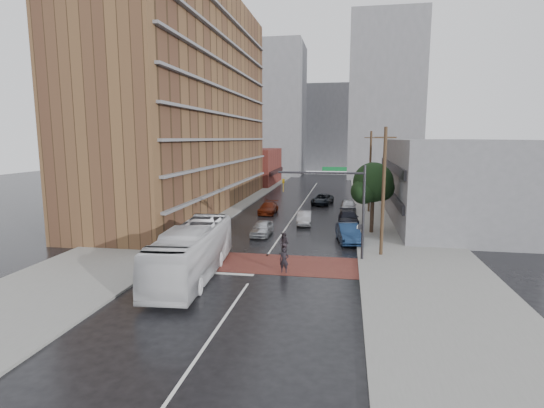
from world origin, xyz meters
The scene contains 24 objects.
ground centered at (0.00, 0.00, 0.00)m, with size 160.00×160.00×0.00m, color black.
crosswalk centered at (0.00, 0.50, 0.01)m, with size 14.00×5.00×0.02m, color brown.
sidewalk_west centered at (-11.50, 25.00, 0.07)m, with size 9.00×90.00×0.15m, color gray.
sidewalk_east centered at (11.50, 25.00, 0.07)m, with size 9.00×90.00×0.15m, color gray.
apartment_block centered at (-14.00, 24.00, 14.00)m, with size 10.00×44.00×28.00m, color brown.
storefront_west centered at (-12.00, 54.00, 3.50)m, with size 8.00×16.00×7.00m, color maroon.
building_east centered at (16.50, 20.00, 4.50)m, with size 11.00×26.00×9.00m, color gray.
distant_tower_west centered at (-14.00, 78.00, 16.00)m, with size 18.00×16.00×32.00m, color gray.
distant_tower_east centered at (14.00, 72.00, 18.00)m, with size 16.00×14.00×36.00m, color gray.
distant_tower_center centered at (0.00, 95.00, 12.00)m, with size 12.00×10.00×24.00m, color gray.
street_tree centered at (8.52, 12.03, 4.73)m, with size 4.20×4.10×6.90m.
signal_mast centered at (5.85, 2.50, 4.73)m, with size 6.50×0.30×7.20m.
utility_pole_near centered at (8.80, 4.00, 5.14)m, with size 1.60×0.26×10.00m.
utility_pole_far centered at (8.80, 24.00, 5.14)m, with size 1.60×0.26×10.00m.
transit_bus centered at (-3.93, -3.28, 1.72)m, with size 2.89×12.36×3.44m, color silver.
pedestrian_a centered at (1.93, -1.32, 0.87)m, with size 0.63×0.42×1.74m, color black.
pedestrian_b centered at (1.28, 3.00, 0.91)m, with size 0.89×0.69×1.82m, color #262026.
car_travel_a centered at (-1.76, 9.36, 0.72)m, with size 1.70×4.23×1.44m, color #B6BABF.
car_travel_b centered at (1.65, 15.29, 0.70)m, with size 1.49×4.26×1.40m, color #A0A1A7.
car_travel_c centered at (-3.35, 21.17, 0.69)m, with size 1.94×4.77×1.39m, color #661D0B.
suv_travel centered at (2.76, 29.48, 0.72)m, with size 2.39×5.19×1.44m, color black.
car_parked_near centered at (6.30, 8.17, 0.83)m, with size 1.75×5.02×1.65m, color #142949.
car_parked_mid centered at (6.30, 15.85, 0.74)m, with size 2.08×5.12×1.49m, color black.
car_parked_far centered at (6.30, 23.75, 0.82)m, with size 1.94×4.82×1.64m, color #9FA2A7.
Camera 1 is at (6.00, -29.14, 9.16)m, focal length 28.00 mm.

